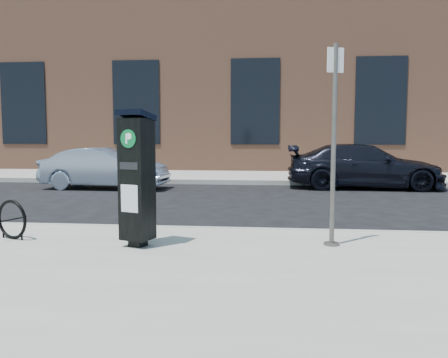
# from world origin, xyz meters

# --- Properties ---
(ground) EXTENTS (120.00, 120.00, 0.00)m
(ground) POSITION_xyz_m (0.00, 0.00, 0.00)
(ground) COLOR black
(ground) RESTS_ON ground
(sidewalk_far) EXTENTS (60.00, 12.00, 0.15)m
(sidewalk_far) POSITION_xyz_m (0.00, 14.00, 0.07)
(sidewalk_far) COLOR gray
(sidewalk_far) RESTS_ON ground
(curb_near) EXTENTS (60.00, 0.12, 0.16)m
(curb_near) POSITION_xyz_m (0.00, -0.02, 0.07)
(curb_near) COLOR #9E9B93
(curb_near) RESTS_ON ground
(curb_far) EXTENTS (60.00, 0.12, 0.16)m
(curb_far) POSITION_xyz_m (0.00, 8.02, 0.07)
(curb_far) COLOR #9E9B93
(curb_far) RESTS_ON ground
(building) EXTENTS (28.00, 10.05, 8.25)m
(building) POSITION_xyz_m (-0.00, 17.00, 4.15)
(building) COLOR #965F44
(building) RESTS_ON ground
(parking_kiosk) EXTENTS (0.53, 0.50, 1.86)m
(parking_kiosk) POSITION_xyz_m (-1.06, -1.40, 1.10)
(parking_kiosk) COLOR black
(parking_kiosk) RESTS_ON sidewalk_near
(sign_pole) EXTENTS (0.23, 0.22, 2.74)m
(sign_pole) POSITION_xyz_m (1.60, -1.07, 1.51)
(sign_pole) COLOR #635B57
(sign_pole) RESTS_ON sidewalk_near
(bike_rack) EXTENTS (0.57, 0.25, 0.59)m
(bike_rack) POSITION_xyz_m (-3.01, -1.17, 0.44)
(bike_rack) COLOR black
(bike_rack) RESTS_ON sidewalk_near
(car_silver) EXTENTS (3.88, 1.50, 1.26)m
(car_silver) POSITION_xyz_m (-4.37, 6.40, 0.63)
(car_silver) COLOR #8492A9
(car_silver) RESTS_ON ground
(car_dark) EXTENTS (4.77, 2.02, 1.37)m
(car_dark) POSITION_xyz_m (3.59, 7.39, 0.69)
(car_dark) COLOR black
(car_dark) RESTS_ON ground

